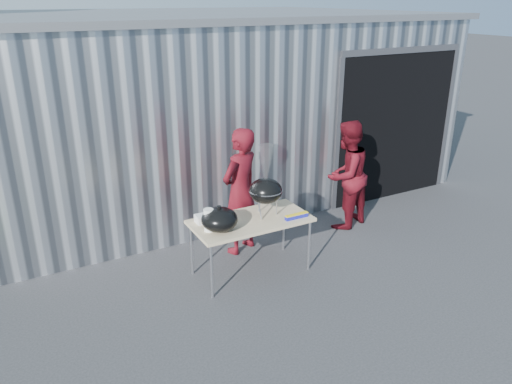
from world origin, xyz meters
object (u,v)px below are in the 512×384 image
kettle_grill (266,185)px  person_bystander (346,175)px  person_cook (240,191)px  folding_table (251,222)px

kettle_grill → person_bystander: kettle_grill is taller
kettle_grill → person_cook: person_cook is taller
person_cook → person_bystander: person_cook is taller
person_bystander → folding_table: bearing=-0.8°
folding_table → person_cook: (0.17, 0.61, 0.18)m
kettle_grill → person_bystander: (1.72, 0.55, -0.33)m
folding_table → person_bystander: 2.03m
kettle_grill → person_bystander: size_ratio=0.56×
folding_table → kettle_grill: bearing=5.2°
folding_table → person_cook: size_ratio=0.85×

